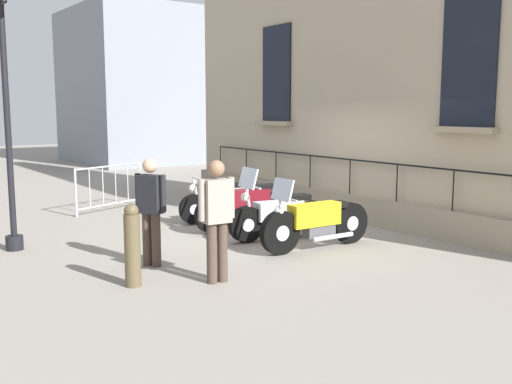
# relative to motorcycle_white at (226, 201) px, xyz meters

# --- Properties ---
(ground_plane) EXTENTS (60.00, 60.00, 0.00)m
(ground_plane) POSITION_rel_motorcycle_white_xyz_m (-0.14, 1.39, -0.43)
(ground_plane) COLOR gray
(building_facade) EXTENTS (0.82, 12.01, 8.60)m
(building_facade) POSITION_rel_motorcycle_white_xyz_m (-2.57, 1.39, 3.78)
(building_facade) COLOR tan
(building_facade) RESTS_ON ground_plane
(motorcycle_white) EXTENTS (2.00, 0.77, 0.93)m
(motorcycle_white) POSITION_rel_motorcycle_white_xyz_m (0.00, 0.00, 0.00)
(motorcycle_white) COLOR black
(motorcycle_white) RESTS_ON ground_plane
(motorcycle_maroon) EXTENTS (2.18, 0.69, 1.00)m
(motorcycle_maroon) POSITION_rel_motorcycle_white_xyz_m (0.11, 0.93, 0.04)
(motorcycle_maroon) COLOR black
(motorcycle_maroon) RESTS_ON ground_plane
(motorcycle_silver) EXTENTS (2.04, 0.71, 1.31)m
(motorcycle_silver) POSITION_rel_motorcycle_white_xyz_m (0.07, 1.92, -0.00)
(motorcycle_silver) COLOR black
(motorcycle_silver) RESTS_ON ground_plane
(motorcycle_yellow) EXTENTS (2.21, 0.60, 1.23)m
(motorcycle_yellow) POSITION_rel_motorcycle_white_xyz_m (0.06, 2.87, 0.03)
(motorcycle_yellow) COLOR black
(motorcycle_yellow) RESTS_ON ground_plane
(lamppost) EXTENTS (0.38, 1.08, 4.33)m
(lamppost) POSITION_rel_motorcycle_white_xyz_m (4.18, 0.04, 2.75)
(lamppost) COLOR black
(lamppost) RESTS_ON ground_plane
(crowd_barrier) EXTENTS (1.84, 0.74, 1.05)m
(crowd_barrier) POSITION_rel_motorcycle_white_xyz_m (1.45, -2.66, 0.14)
(crowd_barrier) COLOR #B7B7BF
(crowd_barrier) RESTS_ON ground_plane
(bollard) EXTENTS (0.21, 0.21, 1.11)m
(bollard) POSITION_rel_motorcycle_white_xyz_m (3.41, 3.07, 0.13)
(bollard) COLOR brown
(bollard) RESTS_ON ground_plane
(pedestrian_standing) EXTENTS (0.37, 0.47, 1.61)m
(pedestrian_standing) POSITION_rel_motorcycle_white_xyz_m (2.76, 2.28, 0.47)
(pedestrian_standing) COLOR #47382D
(pedestrian_standing) RESTS_ON ground_plane
(pedestrian_walking) EXTENTS (0.53, 0.25, 1.66)m
(pedestrian_walking) POSITION_rel_motorcycle_white_xyz_m (2.41, 3.57, 0.51)
(pedestrian_walking) COLOR #47382D
(pedestrian_walking) RESTS_ON ground_plane
(distant_building) EXTENTS (5.48, 6.10, 6.44)m
(distant_building) POSITION_rel_motorcycle_white_xyz_m (-4.60, -14.13, 2.79)
(distant_building) COLOR gray
(distant_building) RESTS_ON ground_plane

